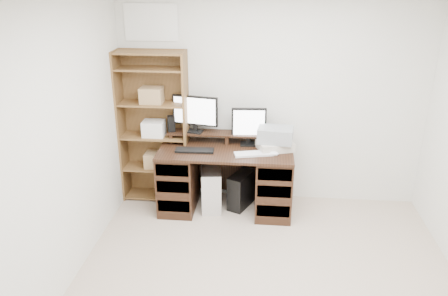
# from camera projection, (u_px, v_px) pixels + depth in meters

# --- Properties ---
(room) EXTENTS (3.54, 4.04, 2.54)m
(room) POSITION_uv_depth(u_px,v_px,m) (272.00, 174.00, 3.15)
(room) COLOR #BAA590
(room) RESTS_ON ground
(desk) EXTENTS (1.50, 0.70, 0.75)m
(desk) POSITION_uv_depth(u_px,v_px,m) (226.00, 178.00, 5.03)
(desk) COLOR black
(desk) RESTS_ON ground
(riser_shelf) EXTENTS (1.40, 0.22, 0.12)m
(riser_shelf) POSITION_uv_depth(u_px,v_px,m) (228.00, 135.00, 5.05)
(riser_shelf) COLOR black
(riser_shelf) RESTS_ON desk
(monitor_wide) EXTENTS (0.53, 0.17, 0.43)m
(monitor_wide) POSITION_uv_depth(u_px,v_px,m) (195.00, 112.00, 4.99)
(monitor_wide) COLOR black
(monitor_wide) RESTS_ON riser_shelf
(monitor_small) EXTENTS (0.40, 0.16, 0.43)m
(monitor_small) POSITION_uv_depth(u_px,v_px,m) (249.00, 125.00, 4.95)
(monitor_small) COLOR black
(monitor_small) RESTS_ON desk
(speaker) EXTENTS (0.10, 0.10, 0.19)m
(speaker) POSITION_uv_depth(u_px,v_px,m) (171.00, 124.00, 5.05)
(speaker) COLOR black
(speaker) RESTS_ON riser_shelf
(keyboard_black) EXTENTS (0.43, 0.15, 0.02)m
(keyboard_black) POSITION_uv_depth(u_px,v_px,m) (195.00, 150.00, 4.83)
(keyboard_black) COLOR black
(keyboard_black) RESTS_ON desk
(keyboard_white) EXTENTS (0.48, 0.25, 0.02)m
(keyboard_white) POSITION_uv_depth(u_px,v_px,m) (255.00, 154.00, 4.74)
(keyboard_white) COLOR silver
(keyboard_white) RESTS_ON desk
(mouse) EXTENTS (0.10, 0.07, 0.04)m
(mouse) POSITION_uv_depth(u_px,v_px,m) (274.00, 154.00, 4.73)
(mouse) COLOR white
(mouse) RESTS_ON desk
(printer) EXTENTS (0.45, 0.39, 0.09)m
(printer) POSITION_uv_depth(u_px,v_px,m) (275.00, 145.00, 4.87)
(printer) COLOR beige
(printer) RESTS_ON desk
(basket) EXTENTS (0.41, 0.31, 0.16)m
(basket) POSITION_uv_depth(u_px,v_px,m) (275.00, 135.00, 4.82)
(basket) COLOR gray
(basket) RESTS_ON printer
(tower_silver) EXTENTS (0.29, 0.52, 0.50)m
(tower_silver) POSITION_uv_depth(u_px,v_px,m) (211.00, 187.00, 5.13)
(tower_silver) COLOR silver
(tower_silver) RESTS_ON ground
(tower_black) EXTENTS (0.33, 0.45, 0.42)m
(tower_black) POSITION_uv_depth(u_px,v_px,m) (242.00, 190.00, 5.15)
(tower_black) COLOR black
(tower_black) RESTS_ON ground
(bookshelf) EXTENTS (0.80, 0.30, 1.80)m
(bookshelf) POSITION_uv_depth(u_px,v_px,m) (154.00, 126.00, 5.10)
(bookshelf) COLOR brown
(bookshelf) RESTS_ON ground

